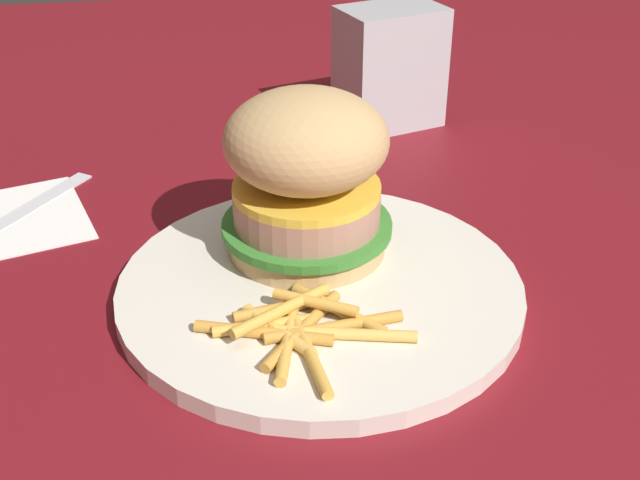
# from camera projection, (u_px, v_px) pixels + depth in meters

# --- Properties ---
(ground_plane) EXTENTS (1.60, 1.60, 0.00)m
(ground_plane) POSITION_uv_depth(u_px,v_px,m) (334.00, 318.00, 0.51)
(ground_plane) COLOR maroon
(plate) EXTENTS (0.26, 0.26, 0.01)m
(plate) POSITION_uv_depth(u_px,v_px,m) (320.00, 288.00, 0.53)
(plate) COLOR silver
(plate) RESTS_ON ground_plane
(sandwich) EXTENTS (0.11, 0.11, 0.11)m
(sandwich) POSITION_uv_depth(u_px,v_px,m) (306.00, 174.00, 0.53)
(sandwich) COLOR tan
(sandwich) RESTS_ON plate
(fries_pile) EXTENTS (0.10, 0.12, 0.01)m
(fries_pile) POSITION_uv_depth(u_px,v_px,m) (300.00, 327.00, 0.48)
(fries_pile) COLOR gold
(fries_pile) RESTS_ON plate
(napkin) EXTENTS (0.14, 0.14, 0.00)m
(napkin) POSITION_uv_depth(u_px,v_px,m) (8.00, 220.00, 0.62)
(napkin) COLOR white
(napkin) RESTS_ON ground_plane
(fork) EXTENTS (0.15, 0.11, 0.00)m
(fork) POSITION_uv_depth(u_px,v_px,m) (6.00, 218.00, 0.61)
(fork) COLOR silver
(fork) RESTS_ON napkin
(napkin_dispenser) EXTENTS (0.08, 0.10, 0.11)m
(napkin_dispenser) POSITION_uv_depth(u_px,v_px,m) (390.00, 67.00, 0.75)
(napkin_dispenser) COLOR #B7BABF
(napkin_dispenser) RESTS_ON ground_plane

